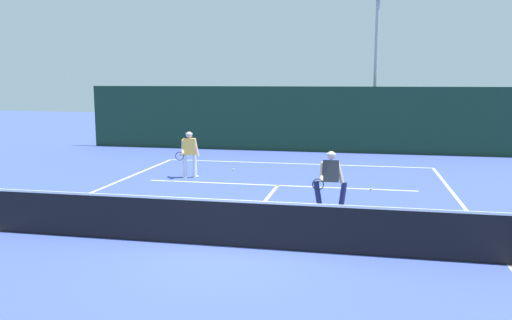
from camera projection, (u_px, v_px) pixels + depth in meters
name	position (u px, v px, depth m)	size (l,w,h in m)	color
ground_plane	(228.00, 246.00, 10.61)	(80.00, 80.00, 0.00)	#3A4D9E
court_line_baseline_far	(295.00, 164.00, 21.05)	(10.69, 0.10, 0.01)	white
court_line_sideline_right	(509.00, 265.00, 9.55)	(0.10, 21.59, 0.01)	white
court_line_service	(278.00, 185.00, 16.73)	(8.72, 0.10, 0.01)	white
court_line_centre	(259.00, 209.00, 13.70)	(0.10, 6.40, 0.01)	white
tennis_net	(228.00, 222.00, 10.53)	(11.71, 0.09, 1.11)	#1E4723
player_near	(330.00, 179.00, 13.20)	(0.88, 0.86, 1.59)	#1E234C
player_far	(189.00, 153.00, 17.89)	(0.67, 0.87, 1.61)	silver
tennis_ball	(234.00, 169.00, 19.52)	(0.07, 0.07, 0.07)	#D1E033
tennis_ball_extra	(371.00, 189.00, 16.02)	(0.07, 0.07, 0.07)	#D1E033
back_fence_windscreen	(306.00, 119.00, 24.41)	(21.59, 0.12, 3.06)	#173325
light_pole	(376.00, 54.00, 24.14)	(0.55, 0.44, 7.43)	#9EA39E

